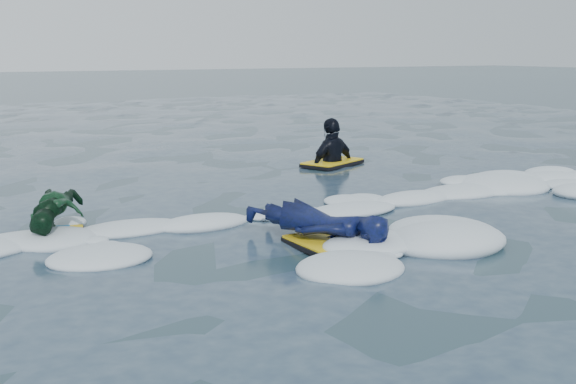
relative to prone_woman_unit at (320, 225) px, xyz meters
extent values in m
plane|color=#152534|center=(0.20, -0.35, -0.20)|extent=(120.00, 120.00, 0.00)
cube|color=black|center=(0.00, -0.22, -0.17)|extent=(0.60, 1.04, 0.05)
cube|color=yellow|center=(0.00, -0.22, -0.13)|extent=(0.58, 1.02, 0.02)
imported|color=#0B1151|center=(0.00, 0.03, 0.02)|extent=(1.10, 1.61, 0.36)
cube|color=black|center=(-2.13, 1.38, -0.17)|extent=(0.57, 0.83, 0.04)
cube|color=yellow|center=(-2.13, 1.38, -0.15)|extent=(0.55, 0.81, 0.01)
cube|color=#197BBE|center=(-2.13, 1.38, -0.14)|extent=(0.30, 0.73, 0.00)
imported|color=#103E20|center=(-2.13, 1.58, 0.03)|extent=(0.95, 1.26, 0.43)
cube|color=black|center=(2.66, 4.06, -0.16)|extent=(1.23, 1.00, 0.05)
cube|color=yellow|center=(2.66, 4.06, -0.13)|extent=(1.20, 0.97, 0.02)
imported|color=black|center=(2.66, 4.06, -0.24)|extent=(1.02, 0.62, 1.62)
camera|label=1|loc=(-3.43, -5.71, 1.64)|focal=45.00mm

